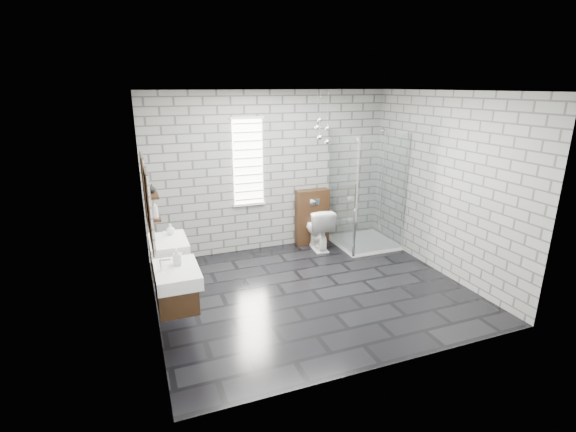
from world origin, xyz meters
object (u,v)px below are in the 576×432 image
toilet (318,228)px  vanity_right (165,246)px  vanity_left (173,276)px  cistern_panel (312,217)px  shower_enclosure (364,220)px

toilet → vanity_right: bearing=25.8°
vanity_left → vanity_right: same height
cistern_panel → vanity_right: bearing=-155.1°
shower_enclosure → vanity_right: bearing=-168.2°
vanity_left → cistern_panel: bearing=39.6°
vanity_left → cistern_panel: 3.45m
shower_enclosure → vanity_left: bearing=-153.8°
vanity_left → toilet: bearing=36.3°
vanity_left → shower_enclosure: (3.41, 1.67, -0.25)m
cistern_panel → shower_enclosure: 0.92m
toilet → cistern_panel: bearing=-84.5°
vanity_left → shower_enclosure: shower_enclosure is taller
cistern_panel → toilet: size_ratio=1.36×
cistern_panel → toilet: cistern_panel is taller
shower_enclosure → toilet: size_ratio=2.76×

